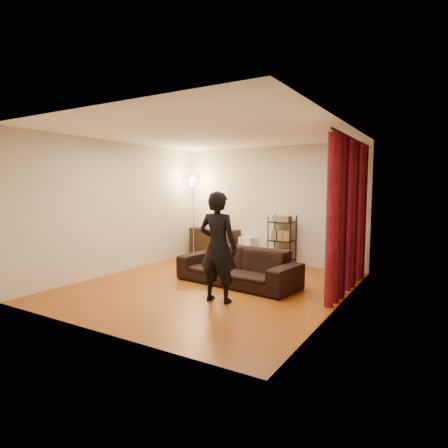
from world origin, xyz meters
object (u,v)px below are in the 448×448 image
Objects in this scene: person at (218,247)px; storage_boxes at (248,249)px; media_cabinet at (214,244)px; floor_lamp at (194,216)px; wire_shelf at (282,241)px; sofa at (237,266)px.

person reaches higher than storage_boxes.
floor_lamp is at bearing -149.07° from media_cabinet.
wire_shelf is at bearing 6.02° from floor_lamp.
sofa is 2.10m from storage_boxes.
storage_boxes is at bearing 11.23° from floor_lamp.
storage_boxes is at bearing -75.30° from person.
person is 1.32× the size of media_cabinet.
wire_shelf reaches higher than sofa.
floor_lamp reaches higher than wire_shelf.
person is 0.81× the size of floor_lamp.
floor_lamp is at bearing -53.00° from person.
sofa is 1.97× the size of wire_shelf.
storage_boxes is 1.59m from floor_lamp.
storage_boxes is 0.92m from wire_shelf.
wire_shelf is (1.76, 0.05, 0.20)m from media_cabinet.
sofa reaches higher than storage_boxes.
storage_boxes is (0.88, 0.08, -0.08)m from media_cabinet.
person reaches higher than sofa.
floor_lamp is (-2.42, 2.73, 0.20)m from person.
storage_boxes is at bearing -177.10° from wire_shelf.
media_cabinet reaches higher than sofa.
sofa is at bearing -67.63° from storage_boxes.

